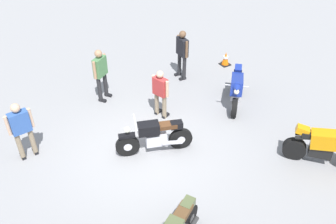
% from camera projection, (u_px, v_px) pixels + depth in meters
% --- Properties ---
extents(ground_plane, '(40.00, 40.00, 0.00)m').
position_uv_depth(ground_plane, '(145.00, 151.00, 9.67)').
color(ground_plane, gray).
extents(motorcycle_black_cruiser, '(2.01, 0.95, 1.09)m').
position_uv_depth(motorcycle_black_cruiser, '(155.00, 136.00, 9.37)').
color(motorcycle_black_cruiser, black).
rests_on(motorcycle_black_cruiser, ground).
extents(motorcycle_blue_sportbike, '(1.46, 1.57, 1.14)m').
position_uv_depth(motorcycle_blue_sportbike, '(236.00, 88.00, 11.17)').
color(motorcycle_blue_sportbike, black).
rests_on(motorcycle_blue_sportbike, ground).
extents(motorcycle_orange_sportbike, '(1.42, 1.60, 1.14)m').
position_uv_depth(motorcycle_orange_sportbike, '(325.00, 145.00, 8.97)').
color(motorcycle_orange_sportbike, black).
rests_on(motorcycle_orange_sportbike, ground).
extents(person_in_green_shirt, '(0.61, 0.51, 1.77)m').
position_uv_depth(person_in_green_shirt, '(101.00, 71.00, 11.17)').
color(person_in_green_shirt, '#262628').
rests_on(person_in_green_shirt, ground).
extents(person_in_red_shirt, '(0.42, 0.62, 1.58)m').
position_uv_depth(person_in_red_shirt, '(160.00, 91.00, 10.47)').
color(person_in_red_shirt, gray).
rests_on(person_in_red_shirt, ground).
extents(person_in_black_shirt, '(0.33, 0.68, 1.79)m').
position_uv_depth(person_in_black_shirt, '(182.00, 51.00, 12.29)').
color(person_in_black_shirt, '#262628').
rests_on(person_in_black_shirt, ground).
extents(person_in_blue_shirt, '(0.66, 0.33, 1.71)m').
position_uv_depth(person_in_blue_shirt, '(21.00, 128.00, 8.95)').
color(person_in_blue_shirt, gray).
rests_on(person_in_blue_shirt, ground).
extents(traffic_cone, '(0.36, 0.36, 0.53)m').
position_uv_depth(traffic_cone, '(226.00, 59.00, 13.50)').
color(traffic_cone, black).
rests_on(traffic_cone, ground).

